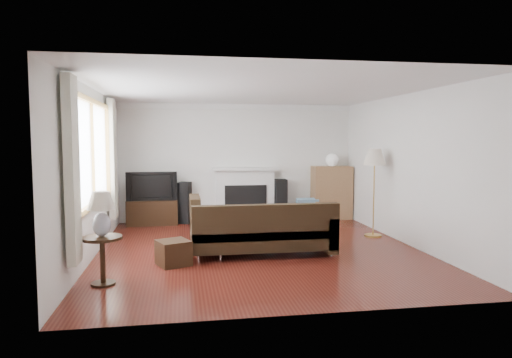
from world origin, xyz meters
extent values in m
cube|color=#501911|center=(0.00, 0.00, 0.00)|extent=(5.10, 5.60, 0.04)
cube|color=white|center=(0.00, 0.00, 2.50)|extent=(5.10, 5.60, 0.04)
cube|color=white|center=(0.00, 2.75, 1.25)|extent=(5.00, 0.04, 2.50)
cube|color=white|center=(0.00, -2.75, 1.25)|extent=(5.00, 0.04, 2.50)
cube|color=white|center=(-2.50, 0.00, 1.25)|extent=(0.04, 5.50, 2.50)
cube|color=white|center=(2.50, 0.00, 1.25)|extent=(0.04, 5.50, 2.50)
cube|color=olive|center=(-2.45, -0.20, 1.55)|extent=(0.12, 2.74, 1.54)
cube|color=beige|center=(-2.40, -1.72, 1.40)|extent=(0.10, 0.35, 2.10)
cube|color=beige|center=(-2.40, 1.32, 1.40)|extent=(0.10, 0.35, 2.10)
cube|color=white|center=(0.15, 2.64, 0.57)|extent=(1.40, 0.26, 1.15)
cube|color=black|center=(-1.80, 2.49, 0.26)|extent=(1.02, 0.46, 0.51)
imported|color=black|center=(-1.80, 2.49, 0.80)|extent=(1.01, 0.13, 0.58)
cube|color=black|center=(-1.15, 2.55, 0.43)|extent=(0.32, 0.35, 0.86)
cube|color=black|center=(0.91, 2.55, 0.45)|extent=(0.25, 0.30, 0.89)
cube|color=#946A44|center=(2.05, 2.52, 0.58)|extent=(0.85, 0.40, 1.16)
sphere|color=white|center=(2.05, 2.52, 1.30)|extent=(0.27, 0.27, 0.27)
cube|color=black|center=(0.01, -0.29, 0.38)|extent=(2.33, 1.71, 0.75)
cube|color=olive|center=(0.25, 1.04, 0.20)|extent=(1.14, 0.86, 0.40)
cube|color=black|center=(-1.33, -0.69, 0.17)|extent=(0.53, 0.53, 0.34)
cube|color=#B78C3F|center=(2.20, 0.65, 0.79)|extent=(0.53, 0.53, 1.58)
cube|color=black|center=(-2.15, -1.44, 0.29)|extent=(0.47, 0.47, 0.59)
cube|color=silver|center=(-2.15, -1.44, 0.85)|extent=(0.33, 0.33, 0.53)
camera|label=1|loc=(-1.20, -7.02, 1.73)|focal=32.00mm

